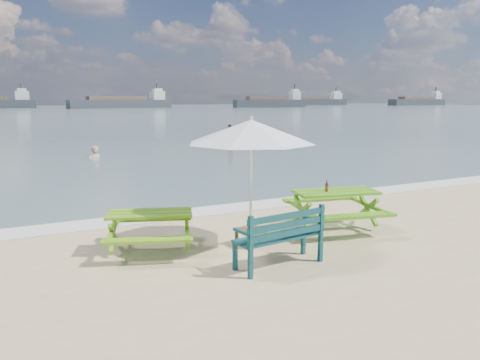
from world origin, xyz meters
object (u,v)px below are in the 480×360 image
patio_umbrella (251,132)px  beer_bottle (327,188)px  picnic_table_left (150,232)px  picnic_table_right (335,210)px  park_bench (279,248)px  side_table (251,236)px  swimmer (95,166)px

patio_umbrella → beer_bottle: bearing=6.0°
picnic_table_left → picnic_table_right: (3.79, -0.33, 0.05)m
park_bench → side_table: 1.16m
beer_bottle → swimmer: 14.55m
picnic_table_left → patio_umbrella: bearing=-16.0°
picnic_table_right → patio_umbrella: 2.67m
patio_umbrella → picnic_table_right: bearing=4.7°
swimmer → patio_umbrella: bearing=-88.7°
side_table → patio_umbrella: size_ratio=0.20×
patio_umbrella → swimmer: bearing=91.3°
picnic_table_left → park_bench: park_bench is taller
park_bench → swimmer: 15.69m
park_bench → side_table: park_bench is taller
picnic_table_left → park_bench: 2.32m
side_table → swimmer: size_ratio=0.29×
picnic_table_right → beer_bottle: beer_bottle is taller
picnic_table_right → beer_bottle: (-0.22, 0.03, 0.49)m
side_table → patio_umbrella: bearing=90.0°
picnic_table_left → picnic_table_right: picnic_table_right is taller
picnic_table_right → park_bench: bearing=-148.6°
picnic_table_right → swimmer: picnic_table_right is taller
picnic_table_left → side_table: 1.81m
picnic_table_left → beer_bottle: 3.63m
picnic_table_left → picnic_table_right: 3.81m
park_bench → patio_umbrella: size_ratio=0.58×
patio_umbrella → beer_bottle: 2.20m
park_bench → beer_bottle: (1.94, 1.34, 0.59)m
side_table → patio_umbrella: 1.92m
patio_umbrella → swimmer: 14.74m
picnic_table_left → swimmer: picnic_table_left is taller
picnic_table_left → park_bench: (1.63, -1.64, -0.05)m
picnic_table_right → swimmer: size_ratio=1.20×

